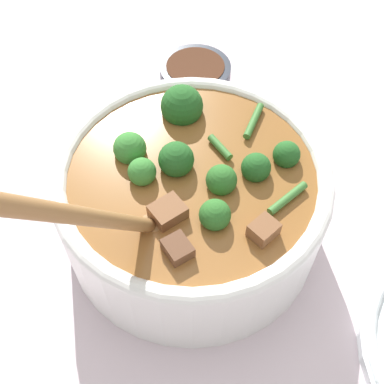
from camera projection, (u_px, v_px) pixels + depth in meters
The scene contains 3 objects.
ground_plane at pixel (192, 228), 0.51m from camera, with size 4.00×4.00×0.00m, color silver.
stew_bowl at pixel (192, 196), 0.46m from camera, with size 0.26×0.31×0.27m.
condiment_bowl at pixel (195, 75), 0.62m from camera, with size 0.09×0.09×0.03m.
Camera 1 is at (-0.19, 0.19, 0.43)m, focal length 45.00 mm.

